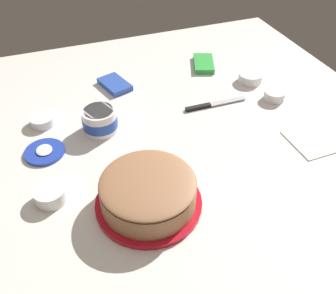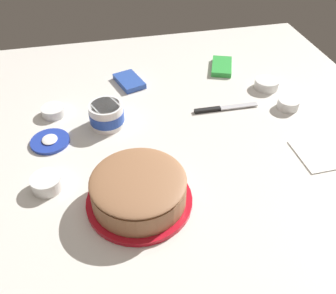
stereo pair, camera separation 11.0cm
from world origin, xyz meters
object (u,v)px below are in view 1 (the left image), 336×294
(candy_box_upper, at_px, (204,63))
(sprinkle_bowl_pink, at_px, (250,77))
(spreading_knife, at_px, (210,105))
(frosting_tub_lid, at_px, (45,152))
(sprinkle_bowl_yellow, at_px, (274,95))
(sprinkle_bowl_rainbow, at_px, (50,194))
(frosted_cake, at_px, (148,193))
(sprinkle_bowl_blue, at_px, (42,120))
(candy_box_lower, at_px, (115,84))
(frosting_tub, at_px, (100,120))
(paper_napkin, at_px, (313,140))

(candy_box_upper, bearing_deg, sprinkle_bowl_pink, 54.21)
(sprinkle_bowl_pink, bearing_deg, spreading_knife, -65.38)
(frosting_tub_lid, height_order, sprinkle_bowl_yellow, sprinkle_bowl_yellow)
(sprinkle_bowl_pink, height_order, candy_box_upper, sprinkle_bowl_pink)
(sprinkle_bowl_rainbow, bearing_deg, candy_box_upper, 127.50)
(frosted_cake, xyz_separation_m, sprinkle_bowl_yellow, (-0.32, 0.59, -0.03))
(spreading_knife, relative_size, sprinkle_bowl_blue, 2.82)
(candy_box_lower, relative_size, candy_box_upper, 0.91)
(frosting_tub, distance_m, frosting_tub_lid, 0.20)
(frosting_tub, xyz_separation_m, candy_box_lower, (-0.25, 0.11, -0.03))
(sprinkle_bowl_blue, bearing_deg, sprinkle_bowl_pink, 90.02)
(sprinkle_bowl_yellow, relative_size, paper_napkin, 0.51)
(sprinkle_bowl_rainbow, bearing_deg, frosting_tub, 142.86)
(sprinkle_bowl_pink, bearing_deg, sprinkle_bowl_blue, -89.98)
(sprinkle_bowl_blue, xyz_separation_m, sprinkle_bowl_yellow, (0.14, 0.82, 0.00))
(sprinkle_bowl_blue, distance_m, sprinkle_bowl_yellow, 0.84)
(frosting_tub_lid, height_order, spreading_knife, frosting_tub_lid)
(sprinkle_bowl_rainbow, bearing_deg, paper_napkin, 87.20)
(sprinkle_bowl_rainbow, relative_size, sprinkle_bowl_yellow, 1.13)
(sprinkle_bowl_blue, xyz_separation_m, candy_box_lower, (-0.15, 0.29, -0.01))
(frosting_tub_lid, relative_size, candy_box_lower, 0.91)
(sprinkle_bowl_yellow, bearing_deg, frosted_cake, -61.70)
(frosting_tub, xyz_separation_m, sprinkle_bowl_yellow, (0.04, 0.65, -0.02))
(sprinkle_bowl_blue, relative_size, sprinkle_bowl_pink, 0.90)
(spreading_knife, relative_size, sprinkle_bowl_rainbow, 2.71)
(spreading_knife, height_order, sprinkle_bowl_rainbow, sprinkle_bowl_rainbow)
(sprinkle_bowl_rainbow, xyz_separation_m, sprinkle_bowl_pink, (-0.35, 0.82, -0.00))
(candy_box_upper, bearing_deg, spreading_knife, 0.77)
(paper_napkin, bearing_deg, sprinkle_bowl_yellow, 177.27)
(sprinkle_bowl_pink, relative_size, sprinkle_bowl_yellow, 1.21)
(frosting_tub_lid, xyz_separation_m, sprinkle_bowl_pink, (-0.15, 0.82, 0.01))
(frosting_tub, distance_m, candy_box_upper, 0.58)
(frosting_tub_lid, distance_m, candy_box_upper, 0.77)
(sprinkle_bowl_blue, bearing_deg, candy_box_upper, 104.80)
(sprinkle_bowl_yellow, height_order, candy_box_upper, sprinkle_bowl_yellow)
(sprinkle_bowl_blue, relative_size, candy_box_lower, 0.62)
(candy_box_lower, height_order, candy_box_upper, same)
(frosted_cake, height_order, frosting_tub, frosted_cake)
(sprinkle_bowl_blue, height_order, candy_box_upper, sprinkle_bowl_blue)
(sprinkle_bowl_pink, bearing_deg, candy_box_upper, -146.36)
(frosting_tub, distance_m, sprinkle_bowl_pink, 0.63)
(frosted_cake, bearing_deg, sprinkle_bowl_pink, 128.86)
(paper_napkin, bearing_deg, sprinkle_bowl_rainbow, -92.80)
(frosted_cake, relative_size, sprinkle_bowl_pink, 3.06)
(sprinkle_bowl_yellow, xyz_separation_m, candy_box_upper, (-0.32, -0.14, -0.01))
(frosting_tub, height_order, paper_napkin, frosting_tub)
(frosting_tub_lid, bearing_deg, candy_box_lower, 135.26)
(sprinkle_bowl_blue, distance_m, candy_box_lower, 0.32)
(frosting_tub, bearing_deg, sprinkle_bowl_pink, 99.12)
(sprinkle_bowl_yellow, xyz_separation_m, paper_napkin, (0.25, -0.01, -0.01))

